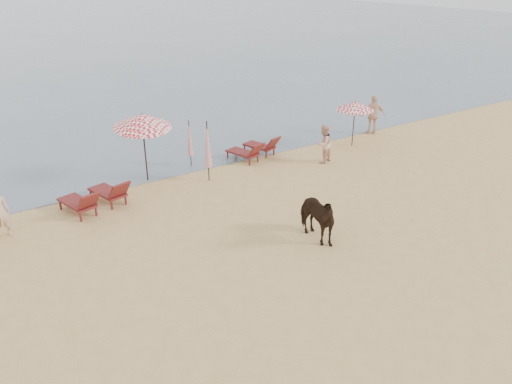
{
  "coord_description": "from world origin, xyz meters",
  "views": [
    {
      "loc": [
        -7.79,
        -6.99,
        7.62
      ],
      "look_at": [
        0.0,
        5.0,
        1.1
      ],
      "focal_mm": 35.0,
      "sensor_mm": 36.0,
      "label": 1
    }
  ],
  "objects_px": {
    "cow": "(315,217)",
    "beachgoer_right_b": "(373,115)",
    "beachgoer_right_a": "(324,144)",
    "umbrella_closed_right": "(208,145)",
    "lounger_cluster_right": "(255,148)",
    "lounger_cluster_left": "(96,197)",
    "umbrella_open_left_b": "(142,121)",
    "umbrella_open_right": "(355,106)",
    "umbrella_closed_left": "(190,138)"
  },
  "relations": [
    {
      "from": "umbrella_open_right",
      "to": "cow",
      "type": "height_order",
      "value": "umbrella_open_right"
    },
    {
      "from": "cow",
      "to": "beachgoer_right_a",
      "type": "distance_m",
      "value": 6.63
    },
    {
      "from": "cow",
      "to": "beachgoer_right_b",
      "type": "bearing_deg",
      "value": 38.48
    },
    {
      "from": "umbrella_open_right",
      "to": "cow",
      "type": "bearing_deg",
      "value": -135.6
    },
    {
      "from": "umbrella_open_left_b",
      "to": "umbrella_closed_left",
      "type": "height_order",
      "value": "umbrella_open_left_b"
    },
    {
      "from": "beachgoer_right_b",
      "to": "lounger_cluster_right",
      "type": "bearing_deg",
      "value": 30.65
    },
    {
      "from": "beachgoer_right_a",
      "to": "umbrella_open_right",
      "type": "bearing_deg",
      "value": -178.66
    },
    {
      "from": "lounger_cluster_right",
      "to": "umbrella_closed_left",
      "type": "height_order",
      "value": "umbrella_closed_left"
    },
    {
      "from": "lounger_cluster_left",
      "to": "beachgoer_right_a",
      "type": "height_order",
      "value": "beachgoer_right_a"
    },
    {
      "from": "cow",
      "to": "lounger_cluster_right",
      "type": "bearing_deg",
      "value": 73.58
    },
    {
      "from": "lounger_cluster_left",
      "to": "cow",
      "type": "xyz_separation_m",
      "value": [
        4.88,
        -5.67,
        0.32
      ]
    },
    {
      "from": "lounger_cluster_left",
      "to": "umbrella_closed_right",
      "type": "bearing_deg",
      "value": -13.16
    },
    {
      "from": "umbrella_closed_left",
      "to": "cow",
      "type": "xyz_separation_m",
      "value": [
        0.41,
        -7.54,
        -0.42
      ]
    },
    {
      "from": "umbrella_closed_right",
      "to": "beachgoer_right_a",
      "type": "distance_m",
      "value": 5.08
    },
    {
      "from": "umbrella_open_left_b",
      "to": "beachgoer_right_a",
      "type": "height_order",
      "value": "umbrella_open_left_b"
    },
    {
      "from": "beachgoer_right_a",
      "to": "umbrella_closed_right",
      "type": "bearing_deg",
      "value": -28.56
    },
    {
      "from": "umbrella_open_left_b",
      "to": "umbrella_closed_right",
      "type": "relative_size",
      "value": 1.17
    },
    {
      "from": "umbrella_open_left_b",
      "to": "cow",
      "type": "height_order",
      "value": "umbrella_open_left_b"
    },
    {
      "from": "umbrella_open_left_b",
      "to": "cow",
      "type": "distance_m",
      "value": 7.69
    },
    {
      "from": "umbrella_closed_right",
      "to": "beachgoer_right_b",
      "type": "relative_size",
      "value": 1.24
    },
    {
      "from": "lounger_cluster_left",
      "to": "cow",
      "type": "relative_size",
      "value": 1.22
    },
    {
      "from": "umbrella_open_left_b",
      "to": "umbrella_closed_left",
      "type": "distance_m",
      "value": 2.45
    },
    {
      "from": "umbrella_open_left_b",
      "to": "umbrella_open_right",
      "type": "bearing_deg",
      "value": -10.48
    },
    {
      "from": "cow",
      "to": "beachgoer_right_a",
      "type": "relative_size",
      "value": 1.12
    },
    {
      "from": "umbrella_open_left_b",
      "to": "umbrella_closed_left",
      "type": "relative_size",
      "value": 1.41
    },
    {
      "from": "beachgoer_right_a",
      "to": "umbrella_open_left_b",
      "type": "bearing_deg",
      "value": -35.74
    },
    {
      "from": "beachgoer_right_a",
      "to": "lounger_cluster_left",
      "type": "bearing_deg",
      "value": -22.99
    },
    {
      "from": "umbrella_open_right",
      "to": "umbrella_closed_left",
      "type": "bearing_deg",
      "value": 171.37
    },
    {
      "from": "lounger_cluster_right",
      "to": "umbrella_open_right",
      "type": "relative_size",
      "value": 1.04
    },
    {
      "from": "beachgoer_right_b",
      "to": "umbrella_open_left_b",
      "type": "bearing_deg",
      "value": 30.61
    },
    {
      "from": "lounger_cluster_right",
      "to": "beachgoer_right_b",
      "type": "height_order",
      "value": "beachgoer_right_b"
    },
    {
      "from": "umbrella_closed_right",
      "to": "cow",
      "type": "distance_m",
      "value": 5.86
    },
    {
      "from": "umbrella_open_right",
      "to": "cow",
      "type": "relative_size",
      "value": 1.13
    },
    {
      "from": "umbrella_closed_right",
      "to": "beachgoer_right_b",
      "type": "height_order",
      "value": "umbrella_closed_right"
    },
    {
      "from": "lounger_cluster_left",
      "to": "umbrella_closed_right",
      "type": "distance_m",
      "value": 4.5
    },
    {
      "from": "lounger_cluster_right",
      "to": "umbrella_closed_right",
      "type": "relative_size",
      "value": 0.92
    },
    {
      "from": "umbrella_open_right",
      "to": "umbrella_closed_left",
      "type": "distance_m",
      "value": 7.61
    },
    {
      "from": "lounger_cluster_right",
      "to": "umbrella_closed_left",
      "type": "distance_m",
      "value": 2.92
    },
    {
      "from": "umbrella_closed_left",
      "to": "umbrella_open_left_b",
      "type": "bearing_deg",
      "value": -167.73
    },
    {
      "from": "umbrella_open_left_b",
      "to": "umbrella_closed_left",
      "type": "xyz_separation_m",
      "value": [
        2.09,
        0.45,
        -1.19
      ]
    },
    {
      "from": "umbrella_closed_left",
      "to": "beachgoer_right_b",
      "type": "bearing_deg",
      "value": -5.62
    },
    {
      "from": "umbrella_closed_left",
      "to": "lounger_cluster_right",
      "type": "bearing_deg",
      "value": -13.53
    },
    {
      "from": "umbrella_closed_left",
      "to": "lounger_cluster_left",
      "type": "bearing_deg",
      "value": -157.29
    },
    {
      "from": "umbrella_closed_left",
      "to": "umbrella_closed_right",
      "type": "height_order",
      "value": "umbrella_closed_right"
    },
    {
      "from": "lounger_cluster_left",
      "to": "beachgoer_right_b",
      "type": "xyz_separation_m",
      "value": [
        13.92,
        0.95,
        0.49
      ]
    },
    {
      "from": "lounger_cluster_right",
      "to": "umbrella_open_left_b",
      "type": "bearing_deg",
      "value": 160.64
    },
    {
      "from": "umbrella_closed_right",
      "to": "cow",
      "type": "xyz_separation_m",
      "value": [
        0.5,
        -5.8,
        -0.68
      ]
    },
    {
      "from": "umbrella_open_right",
      "to": "beachgoer_right_b",
      "type": "relative_size",
      "value": 1.09
    },
    {
      "from": "umbrella_open_left_b",
      "to": "beachgoer_right_b",
      "type": "bearing_deg",
      "value": -5.11
    },
    {
      "from": "umbrella_open_left_b",
      "to": "umbrella_open_right",
      "type": "height_order",
      "value": "umbrella_open_left_b"
    }
  ]
}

